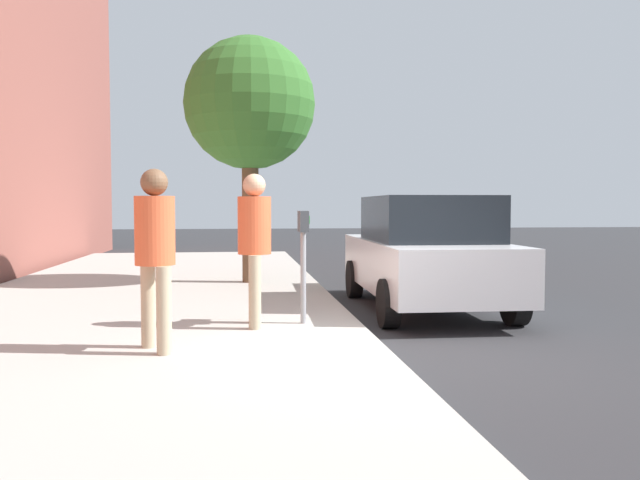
# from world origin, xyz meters

# --- Properties ---
(ground_plane) EXTENTS (80.00, 80.00, 0.00)m
(ground_plane) POSITION_xyz_m (0.00, 0.00, 0.00)
(ground_plane) COLOR #2B2B2D
(ground_plane) RESTS_ON ground
(sidewalk_slab) EXTENTS (28.00, 6.00, 0.15)m
(sidewalk_slab) POSITION_xyz_m (0.00, 3.00, 0.07)
(sidewalk_slab) COLOR #A8A59E
(sidewalk_slab) RESTS_ON ground_plane
(parking_meter) EXTENTS (0.36, 0.12, 1.41)m
(parking_meter) POSITION_xyz_m (1.19, 0.72, 1.17)
(parking_meter) COLOR gray
(parking_meter) RESTS_ON sidewalk_slab
(pedestrian_at_meter) EXTENTS (0.56, 0.41, 1.86)m
(pedestrian_at_meter) POSITION_xyz_m (1.09, 1.33, 1.26)
(pedestrian_at_meter) COLOR tan
(pedestrian_at_meter) RESTS_ON sidewalk_slab
(pedestrian_bystander) EXTENTS (0.50, 0.40, 1.84)m
(pedestrian_bystander) POSITION_xyz_m (-0.13, 2.36, 1.25)
(pedestrian_bystander) COLOR tan
(pedestrian_bystander) RESTS_ON sidewalk_slab
(parked_sedan_near) EXTENTS (4.44, 2.05, 1.77)m
(parked_sedan_near) POSITION_xyz_m (2.85, -1.35, 0.89)
(parked_sedan_near) COLOR silver
(parked_sedan_near) RESTS_ON ground_plane
(street_tree) EXTENTS (2.52, 2.52, 4.69)m
(street_tree) POSITION_xyz_m (5.68, 1.29, 3.55)
(street_tree) COLOR brown
(street_tree) RESTS_ON sidewalk_slab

